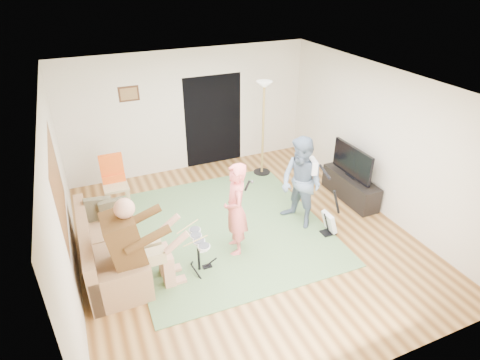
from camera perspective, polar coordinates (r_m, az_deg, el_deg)
name	(u,v)px	position (r m, az deg, el deg)	size (l,w,h in m)	color
floor	(244,236)	(7.16, 0.58, -8.00)	(6.00, 6.00, 0.00)	brown
walls	(244,168)	(6.44, 0.63, 1.65)	(5.50, 6.00, 2.70)	silver
ceiling	(245,86)	(5.94, 0.71, 13.29)	(6.00, 6.00, 0.00)	white
window_blinds	(58,186)	(6.10, -24.48, -0.73)	(2.05, 2.05, 0.00)	brown
doorway	(213,121)	(9.30, -3.81, 8.39)	(2.10, 2.10, 0.00)	black
picture_frame	(129,94)	(8.63, -15.54, 11.73)	(0.42, 0.03, 0.32)	#3F2314
area_rug	(227,227)	(7.37, -1.89, -6.72)	(3.38, 3.66, 0.02)	#567C4B
sofa	(107,252)	(6.70, -18.40, -9.75)	(0.85, 2.07, 0.84)	#A57A52
drummer	(141,254)	(6.01, -13.87, -10.12)	(1.00, 0.56, 1.54)	brown
drum_kit	(199,256)	(6.33, -5.91, -10.67)	(0.35, 0.63, 0.64)	black
singer	(236,210)	(6.40, -0.62, -4.23)	(0.58, 0.38, 1.60)	#F56A6A
microphone	(247,186)	(6.26, 1.04, -0.80)	(0.06, 0.06, 0.24)	black
guitarist	(301,183)	(7.12, 8.70, -0.44)	(0.82, 0.64, 1.69)	slate
guitar_held	(312,166)	(7.08, 10.27, 2.02)	(0.12, 0.60, 0.26)	white
guitar_spare	(330,222)	(7.25, 12.63, -5.81)	(0.32, 0.29, 0.89)	black
torchiere_lamp	(264,112)	(8.63, 3.37, 9.57)	(0.38, 0.38, 2.11)	black
dining_chair	(116,190)	(8.11, -17.19, -1.40)	(0.46, 0.48, 1.07)	#C9B582
tv_cabinet	(350,187)	(8.41, 15.41, -1.03)	(0.40, 1.40, 0.50)	black
television	(352,161)	(8.11, 15.68, 2.58)	(0.06, 1.11, 0.60)	black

